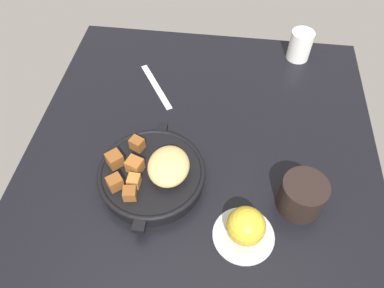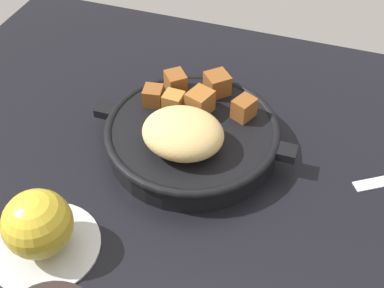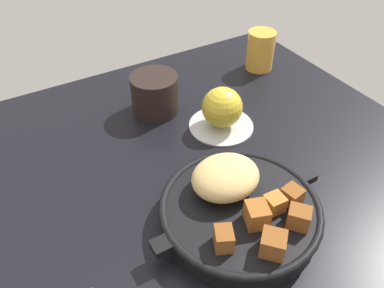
% 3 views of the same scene
% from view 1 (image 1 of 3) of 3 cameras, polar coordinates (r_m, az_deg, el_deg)
% --- Properties ---
extents(ground_plane, '(0.96, 0.81, 0.02)m').
position_cam_1_polar(ground_plane, '(0.84, 1.16, -3.54)').
color(ground_plane, black).
extents(cast_iron_skillet, '(0.27, 0.23, 0.08)m').
position_cam_1_polar(cast_iron_skillet, '(0.79, -6.03, -4.54)').
color(cast_iron_skillet, black).
rests_on(cast_iron_skillet, ground_plane).
extents(saucer_plate, '(0.12, 0.12, 0.01)m').
position_cam_1_polar(saucer_plate, '(0.75, 7.99, -13.80)').
color(saucer_plate, '#B7BABF').
rests_on(saucer_plate, ground_plane).
extents(red_apple, '(0.08, 0.08, 0.08)m').
position_cam_1_polar(red_apple, '(0.71, 8.35, -12.47)').
color(red_apple, gold).
rests_on(red_apple, saucer_plate).
extents(butter_knife, '(0.16, 0.11, 0.00)m').
position_cam_1_polar(butter_knife, '(1.00, -5.59, 8.92)').
color(butter_knife, silver).
rests_on(butter_knife, ground_plane).
extents(white_creamer_pitcher, '(0.06, 0.06, 0.08)m').
position_cam_1_polar(white_creamer_pitcher, '(1.10, 16.42, 14.46)').
color(white_creamer_pitcher, white).
rests_on(white_creamer_pitcher, ground_plane).
extents(coffee_mug_dark, '(0.09, 0.09, 0.08)m').
position_cam_1_polar(coffee_mug_dark, '(0.77, 16.70, -7.65)').
color(coffee_mug_dark, black).
rests_on(coffee_mug_dark, ground_plane).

